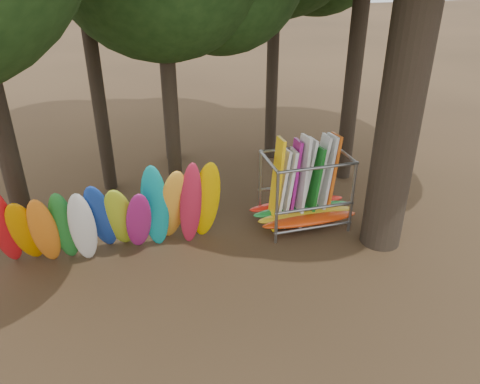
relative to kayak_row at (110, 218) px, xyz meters
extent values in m
plane|color=#47331E|center=(3.01, -1.16, -1.31)|extent=(120.00, 120.00, 0.00)
plane|color=gray|center=(3.01, 58.84, -1.31)|extent=(160.00, 160.00, 0.00)
cylinder|color=black|center=(0.02, 4.53, 4.70)|extent=(0.45, 0.45, 12.03)
cylinder|color=black|center=(6.33, 5.64, 3.63)|extent=(0.44, 0.44, 9.89)
cylinder|color=black|center=(2.02, 2.09, 3.19)|extent=(0.42, 0.42, 9.00)
ellipsoid|color=red|center=(-2.53, 0.03, 0.15)|extent=(0.82, 1.78, 3.04)
ellipsoid|color=orange|center=(-2.07, 0.10, -0.13)|extent=(0.74, 1.58, 2.50)
ellipsoid|color=orange|center=(-1.61, -0.09, -0.09)|extent=(0.71, 1.51, 2.59)
ellipsoid|color=#237E2E|center=(-1.15, 0.07, -0.11)|extent=(0.62, 1.20, 2.52)
ellipsoid|color=silver|center=(-0.69, -0.21, -0.06)|extent=(0.69, 1.30, 2.61)
ellipsoid|color=#173DA5|center=(-0.22, 0.07, 0.00)|extent=(0.89, 1.84, 2.76)
ellipsoid|color=#AEC723|center=(0.24, 0.06, -0.08)|extent=(0.91, 1.83, 2.61)
ellipsoid|color=#9E1D73|center=(0.70, -0.12, -0.15)|extent=(0.77, 1.61, 2.44)
ellipsoid|color=#0C9297|center=(1.16, -0.04, 0.15)|extent=(0.84, 1.35, 3.01)
ellipsoid|color=#FDAC2F|center=(1.62, 0.09, 0.06)|extent=(0.95, 1.82, 2.88)
ellipsoid|color=#B11D39|center=(2.08, -0.14, 0.14)|extent=(0.64, 1.26, 3.00)
ellipsoid|color=#ECB800|center=(2.54, 0.08, 0.08)|extent=(0.87, 1.34, 2.87)
ellipsoid|color=red|center=(5.59, -0.10, -0.89)|extent=(2.95, 0.55, 0.24)
ellipsoid|color=gold|center=(5.59, 0.20, -0.89)|extent=(3.03, 0.55, 0.24)
ellipsoid|color=#1C8133|center=(5.59, 0.56, -0.89)|extent=(3.09, 0.55, 0.24)
ellipsoid|color=red|center=(5.59, 0.91, -0.89)|extent=(3.11, 0.55, 0.24)
cube|color=yellow|center=(4.71, 0.50, 0.07)|extent=(0.40, 0.79, 2.80)
cube|color=white|center=(4.91, 0.68, -0.13)|extent=(0.52, 0.78, 2.38)
cube|color=silver|center=(5.10, 0.55, -0.12)|extent=(0.48, 0.74, 2.41)
cube|color=#95187C|center=(5.30, 0.68, -0.01)|extent=(0.43, 0.77, 2.63)
cube|color=silver|center=(5.49, 0.48, 0.08)|extent=(0.37, 0.81, 2.81)
cube|color=silver|center=(5.69, 0.72, -0.01)|extent=(0.59, 0.78, 2.61)
cube|color=#16661D|center=(5.88, 0.47, -0.11)|extent=(0.48, 0.79, 2.43)
cube|color=silver|center=(6.07, 0.63, 0.04)|extent=(0.62, 0.76, 2.71)
cube|color=silver|center=(6.27, 0.52, 0.05)|extent=(0.50, 0.80, 2.74)
cube|color=orange|center=(6.46, 0.63, 0.03)|extent=(0.44, 0.79, 2.70)
camera|label=1|loc=(0.40, -10.89, 6.18)|focal=35.00mm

